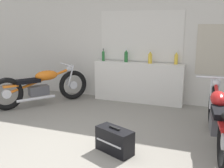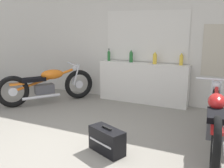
% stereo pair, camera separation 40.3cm
% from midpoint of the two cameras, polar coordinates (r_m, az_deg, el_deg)
% --- Properties ---
extents(ground_plane, '(24.00, 24.00, 0.00)m').
position_cam_midpoint_polar(ground_plane, '(3.76, -13.72, -15.50)').
color(ground_plane, gray).
extents(wall_back, '(10.00, 0.07, 2.80)m').
position_cam_midpoint_polar(wall_back, '(6.09, 2.30, 9.56)').
color(wall_back, beige).
rests_on(wall_back, ground_plane).
extents(sill_counter, '(2.04, 0.28, 0.91)m').
position_cam_midpoint_polar(sill_counter, '(5.98, 3.74, 0.33)').
color(sill_counter, silver).
rests_on(sill_counter, ground_plane).
extents(bottle_leftmost, '(0.07, 0.07, 0.28)m').
position_cam_midpoint_polar(bottle_leftmost, '(6.17, -3.79, 6.21)').
color(bottle_leftmost, '#23662D').
rests_on(bottle_leftmost, sill_counter).
extents(bottle_left_center, '(0.08, 0.08, 0.30)m').
position_cam_midpoint_polar(bottle_left_center, '(5.96, 1.15, 6.07)').
color(bottle_left_center, '#23662D').
rests_on(bottle_left_center, sill_counter).
extents(bottle_center, '(0.09, 0.09, 0.29)m').
position_cam_midpoint_polar(bottle_center, '(5.79, 6.33, 5.72)').
color(bottle_center, gold).
rests_on(bottle_center, sill_counter).
extents(bottle_right_center, '(0.08, 0.08, 0.28)m').
position_cam_midpoint_polar(bottle_right_center, '(5.75, 11.86, 5.46)').
color(bottle_right_center, gold).
rests_on(bottle_right_center, sill_counter).
extents(motorcycle_orange, '(1.40, 1.82, 0.86)m').
position_cam_midpoint_polar(motorcycle_orange, '(6.05, -16.90, -0.50)').
color(motorcycle_orange, black).
rests_on(motorcycle_orange, ground_plane).
extents(motorcycle_red, '(0.64, 2.13, 0.93)m').
position_cam_midpoint_polar(motorcycle_red, '(4.08, 19.56, -6.83)').
color(motorcycle_red, black).
rests_on(motorcycle_red, ground_plane).
extents(hard_case_black, '(0.60, 0.44, 0.37)m').
position_cam_midpoint_polar(hard_case_black, '(3.75, -2.58, -12.24)').
color(hard_case_black, black).
rests_on(hard_case_black, ground_plane).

